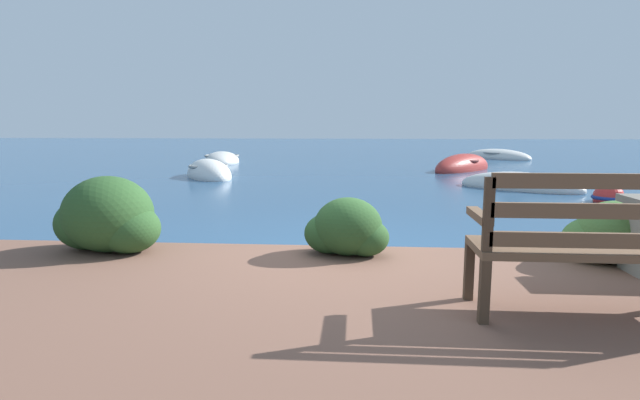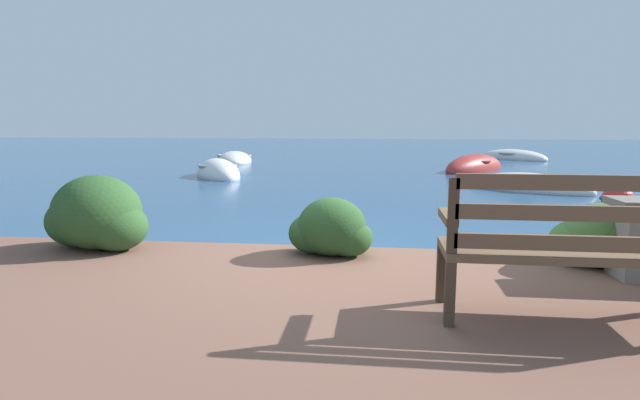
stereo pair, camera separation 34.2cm
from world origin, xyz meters
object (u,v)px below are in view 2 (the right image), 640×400
Objects in this scene: rowboat_outer at (234,160)px; mooring_buoy at (617,199)px; rowboat_far at (474,168)px; rowboat_nearest at (529,188)px; rowboat_distant at (513,158)px; park_bench at (576,245)px; rowboat_mid at (218,174)px.

mooring_buoy is (9.44, -8.47, 0.03)m from rowboat_outer.
rowboat_outer is at bearing -68.22° from rowboat_far.
rowboat_distant is (2.10, 9.41, 0.00)m from rowboat_nearest.
rowboat_far is (1.68, 12.24, -0.63)m from park_bench.
rowboat_distant is at bearing 81.29° from park_bench.
rowboat_nearest is (2.02, 7.91, -0.65)m from park_bench.
park_bench is at bearing -116.13° from mooring_buoy.
rowboat_mid is 9.16m from mooring_buoy.
rowboat_mid is (-5.42, 9.72, -0.63)m from park_bench.
rowboat_far is 6.21m from mooring_buoy.
rowboat_far is at bearing 86.84° from park_bench.
rowboat_outer is 10.86m from rowboat_distant.
rowboat_nearest reaches higher than mooring_buoy.
rowboat_nearest is at bearing 120.42° from mooring_buoy.
rowboat_nearest is at bearing -135.73° from rowboat_mid.
rowboat_far is 5.01× the size of mooring_buoy.
rowboat_mid is 7.54m from rowboat_far.
rowboat_far is 5.63m from rowboat_distant.
rowboat_mid is at bearing 157.32° from mooring_buoy.
rowboat_mid is at bearing -32.06° from rowboat_far.
rowboat_far is 1.02× the size of rowboat_outer.
rowboat_far is (7.10, 2.53, -0.00)m from rowboat_mid.
rowboat_outer is at bearing 138.12° from mooring_buoy.
rowboat_distant is 11.19m from mooring_buoy.
rowboat_distant is at bearing -68.66° from rowboat_nearest.
rowboat_mid is 4.31× the size of mooring_buoy.
mooring_buoy is (1.01, -1.73, 0.03)m from rowboat_nearest.
park_bench is 0.57× the size of rowboat_outer.
park_bench is 2.79× the size of mooring_buoy.
rowboat_mid is 5.03m from rowboat_outer.
rowboat_far is at bearing -67.64° from rowboat_distant.
rowboat_mid reaches higher than rowboat_outer.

